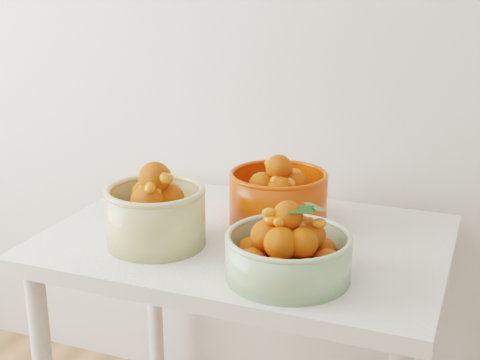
# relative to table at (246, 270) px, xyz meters

# --- Properties ---
(table) EXTENTS (1.00, 0.70, 0.75)m
(table) POSITION_rel_table_xyz_m (0.00, 0.00, 0.00)
(table) COLOR silver
(table) RESTS_ON ground
(bowl_cream) EXTENTS (0.32, 0.32, 0.21)m
(bowl_cream) POSITION_rel_table_xyz_m (-0.19, -0.13, 0.18)
(bowl_cream) COLOR tan
(bowl_cream) RESTS_ON table
(bowl_green) EXTENTS (0.36, 0.36, 0.18)m
(bowl_green) POSITION_rel_table_xyz_m (0.17, -0.19, 0.16)
(bowl_green) COLOR #8CAE7F
(bowl_green) RESTS_ON table
(bowl_orange) EXTENTS (0.31, 0.31, 0.19)m
(bowl_orange) POSITION_rel_table_xyz_m (0.05, 0.11, 0.17)
(bowl_orange) COLOR red
(bowl_orange) RESTS_ON table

